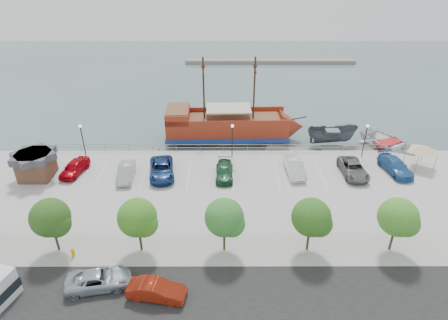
{
  "coord_description": "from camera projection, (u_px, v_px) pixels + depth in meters",
  "views": [
    {
      "loc": [
        -1.06,
        -34.0,
        22.06
      ],
      "look_at": [
        -1.0,
        2.0,
        2.0
      ],
      "focal_mm": 30.0,
      "sensor_mm": 36.0,
      "label": 1
    }
  ],
  "objects": [
    {
      "name": "lamp_post_mid",
      "position": [
        232.0,
        135.0,
        44.69
      ],
      "size": [
        0.36,
        0.36,
        4.28
      ],
      "color": "black",
      "rests_on": "land_slab"
    },
    {
      "name": "parked_car_g",
      "position": [
        353.0,
        169.0,
        42.02
      ],
      "size": [
        2.55,
        5.36,
        1.48
      ],
      "primitive_type": "imported",
      "rotation": [
        0.0,
        0.0,
        0.02
      ],
      "color": "#606060",
      "rests_on": "land_slab"
    },
    {
      "name": "parked_car_a",
      "position": [
        74.0,
        167.0,
        42.25
      ],
      "size": [
        2.7,
        4.77,
        1.53
      ],
      "primitive_type": "imported",
      "rotation": [
        0.0,
        0.0,
        -0.21
      ],
      "color": "#B1030F",
      "rests_on": "land_slab"
    },
    {
      "name": "parked_car_d",
      "position": [
        224.0,
        171.0,
        41.63
      ],
      "size": [
        1.96,
        4.75,
        1.37
      ],
      "primitive_type": "imported",
      "rotation": [
        0.0,
        0.0,
        -0.01
      ],
      "color": "#1F4E2E",
      "rests_on": "land_slab"
    },
    {
      "name": "lamp_post_left",
      "position": [
        82.0,
        135.0,
        44.66
      ],
      "size": [
        0.36,
        0.36,
        4.28
      ],
      "color": "black",
      "rests_on": "land_slab"
    },
    {
      "name": "street",
      "position": [
        239.0,
        308.0,
        26.46
      ],
      "size": [
        100.0,
        8.0,
        0.04
      ],
      "primitive_type": "cube",
      "color": "black",
      "rests_on": "land_slab"
    },
    {
      "name": "pirate_ship",
      "position": [
        237.0,
        127.0,
        51.44
      ],
      "size": [
        19.3,
        5.91,
        12.11
      ],
      "rotation": [
        0.0,
        0.0,
        0.03
      ],
      "color": "maroon",
      "rests_on": "ground"
    },
    {
      "name": "dock_mid",
      "position": [
        292.0,
        152.0,
        48.88
      ],
      "size": [
        7.23,
        4.27,
        0.4
      ],
      "primitive_type": "cube",
      "rotation": [
        0.0,
        0.0,
        -0.35
      ],
      "color": "gray",
      "rests_on": "ground"
    },
    {
      "name": "street_van",
      "position": [
        99.0,
        279.0,
        27.93
      ],
      "size": [
        5.1,
        3.06,
        1.33
      ],
      "primitive_type": "imported",
      "rotation": [
        0.0,
        0.0,
        1.76
      ],
      "color": "#A0A9B5",
      "rests_on": "street"
    },
    {
      "name": "parked_car_c",
      "position": [
        162.0,
        169.0,
        41.85
      ],
      "size": [
        3.48,
        6.04,
        1.58
      ],
      "primitive_type": "imported",
      "rotation": [
        0.0,
        0.0,
        0.16
      ],
      "color": "navy",
      "rests_on": "land_slab"
    },
    {
      "name": "dock_east",
      "position": [
        351.0,
        152.0,
        48.88
      ],
      "size": [
        7.98,
        3.2,
        0.44
      ],
      "primitive_type": "cube",
      "rotation": [
        0.0,
        0.0,
        0.13
      ],
      "color": "slate",
      "rests_on": "ground"
    },
    {
      "name": "parked_car_b",
      "position": [
        126.0,
        172.0,
        41.39
      ],
      "size": [
        1.98,
        4.73,
        1.52
      ],
      "primitive_type": "imported",
      "rotation": [
        0.0,
        0.0,
        0.08
      ],
      "color": "#B2B3B4",
      "rests_on": "land_slab"
    },
    {
      "name": "speedboat",
      "position": [
        388.0,
        144.0,
        49.38
      ],
      "size": [
        8.96,
        9.85,
        1.67
      ],
      "primitive_type": "imported",
      "rotation": [
        0.0,
        0.0,
        0.51
      ],
      "color": "white",
      "rests_on": "ground"
    },
    {
      "name": "parked_car_h",
      "position": [
        395.0,
        166.0,
        42.52
      ],
      "size": [
        3.02,
        5.54,
        1.52
      ],
      "primitive_type": "imported",
      "rotation": [
        0.0,
        0.0,
        0.18
      ],
      "color": "#2D5F9D",
      "rests_on": "land_slab"
    },
    {
      "name": "tree_f",
      "position": [
        400.0,
        219.0,
        30.06
      ],
      "size": [
        3.3,
        3.2,
        5.0
      ],
      "color": "#473321",
      "rests_on": "sidewalk"
    },
    {
      "name": "lamp_post_right",
      "position": [
        366.0,
        135.0,
        44.71
      ],
      "size": [
        0.36,
        0.36,
        4.28
      ],
      "color": "black",
      "rests_on": "land_slab"
    },
    {
      "name": "shed",
      "position": [
        36.0,
        164.0,
        41.18
      ],
      "size": [
        3.68,
        3.68,
        3.02
      ],
      "rotation": [
        0.0,
        0.0,
        0.0
      ],
      "color": "brown",
      "rests_on": "land_slab"
    },
    {
      "name": "patrol_boat",
      "position": [
        332.0,
        137.0,
        50.38
      ],
      "size": [
        6.74,
        2.64,
        2.59
      ],
      "primitive_type": "imported",
      "rotation": [
        0.0,
        0.0,
        1.59
      ],
      "color": "#454B55",
      "rests_on": "ground"
    },
    {
      "name": "seawall_railing",
      "position": [
        232.0,
        148.0,
        47.0
      ],
      "size": [
        50.0,
        0.06,
        1.0
      ],
      "color": "gray",
      "rests_on": "land_slab"
    },
    {
      "name": "fire_hydrant",
      "position": [
        73.0,
        252.0,
        30.77
      ],
      "size": [
        0.29,
        0.29,
        0.83
      ],
      "rotation": [
        0.0,
        0.0,
        0.17
      ],
      "color": "#D8AB00",
      "rests_on": "sidewalk"
    },
    {
      "name": "far_shore",
      "position": [
        270.0,
        61.0,
        88.79
      ],
      "size": [
        40.0,
        3.0,
        0.8
      ],
      "primitive_type": "cube",
      "color": "gray",
      "rests_on": "ground"
    },
    {
      "name": "canopy_tent",
      "position": [
        424.0,
        145.0,
        42.77
      ],
      "size": [
        4.32,
        4.32,
        3.15
      ],
      "rotation": [
        0.0,
        0.0,
        0.16
      ],
      "color": "slate",
      "rests_on": "land_slab"
    },
    {
      "name": "tree_e",
      "position": [
        313.0,
        219.0,
        30.04
      ],
      "size": [
        3.3,
        3.2,
        5.0
      ],
      "color": "#473321",
      "rests_on": "sidewalk"
    },
    {
      "name": "street_sedan",
      "position": [
        156.0,
        290.0,
        26.99
      ],
      "size": [
        4.46,
        2.14,
        1.41
      ],
      "primitive_type": "imported",
      "rotation": [
        0.0,
        0.0,
        1.42
      ],
      "color": "maroon",
      "rests_on": "street"
    },
    {
      "name": "parked_car_f",
      "position": [
        295.0,
        167.0,
        42.26
      ],
      "size": [
        2.0,
        5.04,
        1.63
      ],
      "primitive_type": "imported",
      "rotation": [
        0.0,
        0.0,
        0.06
      ],
      "color": "white",
      "rests_on": "land_slab"
    },
    {
      "name": "tree_d",
      "position": [
        226.0,
        219.0,
        30.03
      ],
      "size": [
        3.3,
        3.2,
        5.0
      ],
      "color": "#473321",
      "rests_on": "sidewalk"
    },
    {
      "name": "tree_b",
      "position": [
        52.0,
        219.0,
        30.01
      ],
      "size": [
        3.3,
        3.2,
        5.0
      ],
      "color": "#473321",
      "rests_on": "sidewalk"
    },
    {
      "name": "ground",
      "position": [
        233.0,
        193.0,
        40.93
      ],
      "size": [
        160.0,
        160.0,
        0.0
      ],
      "primitive_type": "plane",
      "color": "#495D5E"
    },
    {
      "name": "dock_west",
      "position": [
        133.0,
        152.0,
        48.86
      ],
      "size": [
        6.53,
        2.07,
        0.37
      ],
      "primitive_type": "cube",
      "rotation": [
        0.0,
        0.0,
        -0.03
      ],
      "color": "gray",
      "rests_on": "ground"
    },
    {
      "name": "sidewalk",
      "position": [
        236.0,
        249.0,
        31.7
      ],
      "size": [
        100.0,
        4.0,
        0.05
      ],
      "primitive_type": "cube",
      "color": "gray",
      "rests_on": "land_slab"
    },
    {
      "name": "tree_c",
      "position": [
        139.0,
        219.0,
        30.02
      ],
      "size": [
        3.3,
        3.2,
        5.0
      ],
      "color": "#473321",
      "rests_on": "sidewalk"
    }
  ]
}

